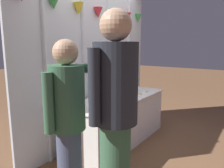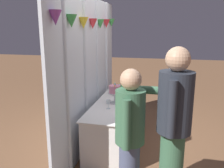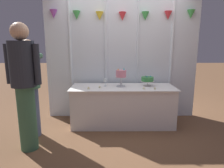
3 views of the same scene
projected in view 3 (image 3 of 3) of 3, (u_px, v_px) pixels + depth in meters
name	position (u px, v px, depth m)	size (l,w,h in m)	color
ground_plane	(123.00, 126.00, 3.71)	(24.00, 24.00, 0.00)	brown
draped_curtain	(121.00, 55.00, 3.99)	(3.05, 0.15, 2.46)	silver
cake_table	(123.00, 106.00, 3.74)	(1.92, 0.70, 0.73)	white
cake_display_nearleft	(121.00, 75.00, 3.64)	(0.22, 0.22, 0.35)	silver
cake_display_nearright	(147.00, 80.00, 3.71)	(0.25, 0.25, 0.20)	silver
wine_glass	(105.00, 81.00, 3.69)	(0.07, 0.07, 0.14)	silver
tealight_far_left	(89.00, 88.00, 3.48)	(0.05, 0.05, 0.03)	beige
tealight_near_left	(100.00, 87.00, 3.57)	(0.05, 0.05, 0.04)	beige
tealight_near_right	(144.00, 89.00, 3.48)	(0.05, 0.05, 0.03)	beige
tealight_far_right	(155.00, 89.00, 3.46)	(0.04, 0.04, 0.04)	beige
guest_girl_blue_dress	(30.00, 84.00, 3.16)	(0.47, 0.66, 1.59)	#4C5675
guest_man_pink_jacket	(24.00, 83.00, 2.73)	(0.51, 0.40, 1.80)	#3D6B4C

